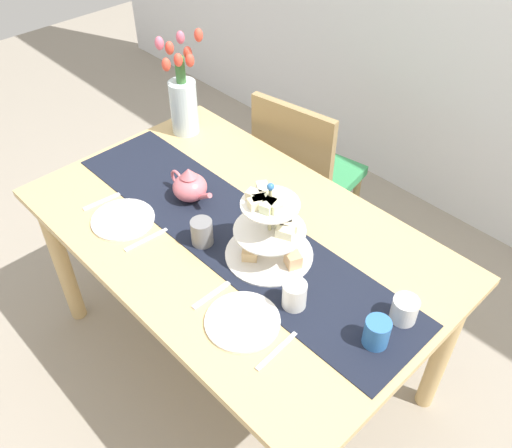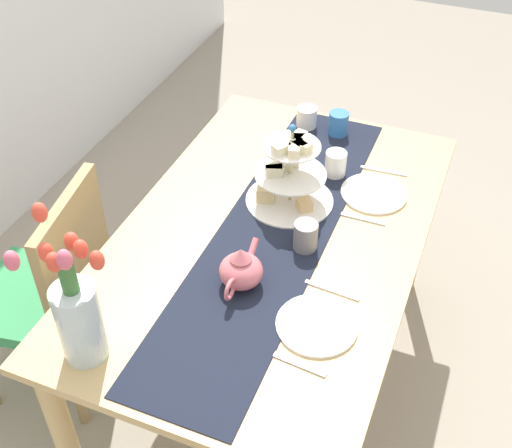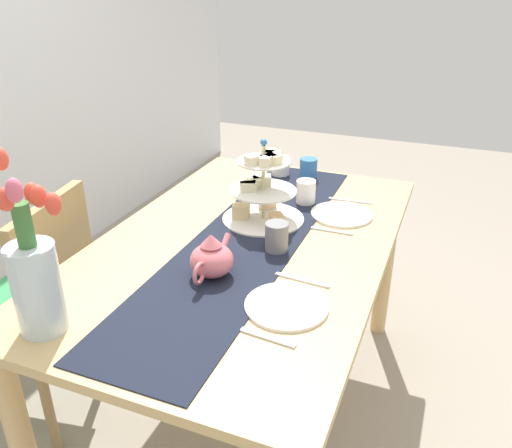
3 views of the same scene
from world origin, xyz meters
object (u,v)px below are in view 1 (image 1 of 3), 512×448
object	(u,v)px
chair_left	(303,172)
mug_white_text	(294,295)
teapot	(190,186)
knife_left	(146,240)
cream_jug	(404,310)
tiered_cake_stand	(271,230)
tulip_vase	(183,98)
dining_table	(236,252)
mug_grey	(202,232)
dinner_plate_right	(243,321)
fork_right	(211,295)
fork_left	(102,202)
dinner_plate_left	(123,219)
knife_right	(277,351)
mug_orange	(377,333)

from	to	relation	value
chair_left	mug_white_text	bearing A→B (deg)	-49.93
teapot	knife_left	size ratio (longest dim) A/B	1.40
chair_left	cream_jug	size ratio (longest dim) A/B	10.71
tiered_cake_stand	tulip_vase	bearing A→B (deg)	161.12
dining_table	knife_left	xyz separation A→B (m)	(-0.18, -0.26, 0.11)
tiered_cake_stand	mug_grey	world-z (taller)	tiered_cake_stand
tulip_vase	dinner_plate_right	xyz separation A→B (m)	(0.96, -0.54, -0.16)
dining_table	teapot	world-z (taller)	teapot
fork_right	fork_left	bearing A→B (deg)	180.00
cream_jug	dinner_plate_left	distance (m)	1.03
tulip_vase	dinner_plate_right	world-z (taller)	tulip_vase
dining_table	knife_left	bearing A→B (deg)	-124.50
knife_right	dinner_plate_right	bearing A→B (deg)	180.00
dinner_plate_right	fork_left	bearing A→B (deg)	180.00
dining_table	tulip_vase	distance (m)	0.75
knife_left	mug_grey	size ratio (longest dim) A/B	1.79
fork_right	mug_white_text	distance (m)	0.26
teapot	cream_jug	bearing A→B (deg)	6.30
cream_jug	knife_left	xyz separation A→B (m)	(-0.82, -0.36, -0.04)
dining_table	mug_grey	world-z (taller)	mug_grey
mug_grey	mug_orange	xyz separation A→B (m)	(0.67, 0.09, -0.00)
dinner_plate_left	dinner_plate_right	xyz separation A→B (m)	(0.64, 0.00, 0.00)
dinner_plate_left	mug_grey	size ratio (longest dim) A/B	2.42
dining_table	tiered_cake_stand	world-z (taller)	tiered_cake_stand
mug_grey	mug_white_text	distance (m)	0.41
dinner_plate_left	fork_left	bearing A→B (deg)	180.00
teapot	knife_left	world-z (taller)	teapot
fork_left	mug_white_text	distance (m)	0.86
teapot	knife_right	xyz separation A→B (m)	(0.72, -0.26, -0.06)
tulip_vase	mug_grey	xyz separation A→B (m)	(0.61, -0.41, -0.11)
mug_orange	mug_grey	bearing A→B (deg)	-172.12
tiered_cake_stand	dinner_plate_right	world-z (taller)	tiered_cake_stand
tulip_vase	cream_jug	size ratio (longest dim) A/B	5.41
fork_left	fork_right	bearing A→B (deg)	0.00
fork_left	dinner_plate_right	distance (m)	0.79
dining_table	dinner_plate_right	xyz separation A→B (m)	(0.32, -0.26, 0.11)
teapot	mug_orange	world-z (taller)	teapot
dinner_plate_right	mug_grey	size ratio (longest dim) A/B	2.42
tiered_cake_stand	teapot	bearing A→B (deg)	-179.10
dining_table	teapot	xyz separation A→B (m)	(-0.25, 0.00, 0.17)
dinner_plate_right	mug_white_text	size ratio (longest dim) A/B	2.42
tiered_cake_stand	teapot	distance (m)	0.43
dinner_plate_right	mug_grey	bearing A→B (deg)	159.01
mug_white_text	mug_orange	bearing A→B (deg)	14.43
dinner_plate_right	mug_white_text	world-z (taller)	mug_white_text
tulip_vase	fork_left	distance (m)	0.59
dinner_plate_left	mug_orange	world-z (taller)	mug_orange
knife_left	mug_orange	distance (m)	0.85
knife_left	mug_grey	world-z (taller)	mug_grey
fork_left	mug_grey	bearing A→B (deg)	17.04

